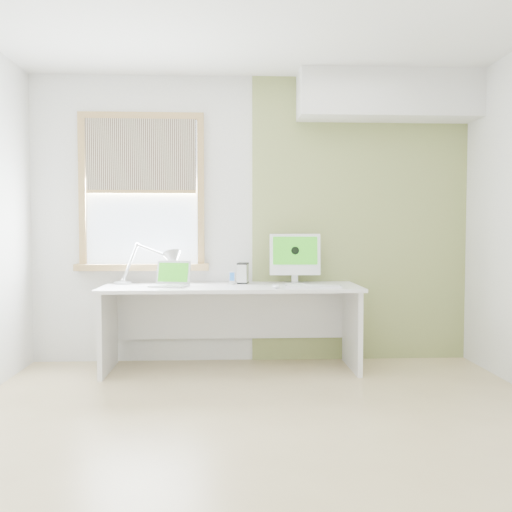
{
  "coord_description": "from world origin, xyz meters",
  "views": [
    {
      "loc": [
        -0.22,
        -3.38,
        1.22
      ],
      "look_at": [
        0.0,
        1.05,
        1.0
      ],
      "focal_mm": 39.09,
      "sensor_mm": 36.0,
      "label": 1
    }
  ],
  "objects": [
    {
      "name": "imac",
      "position": [
        0.37,
        1.56,
        0.98
      ],
      "size": [
        0.45,
        0.15,
        0.44
      ],
      "color": "silver",
      "rests_on": "desk"
    },
    {
      "name": "desk",
      "position": [
        -0.2,
        1.44,
        0.53
      ],
      "size": [
        2.2,
        0.7,
        0.73
      ],
      "color": "silver",
      "rests_on": "room"
    },
    {
      "name": "room",
      "position": [
        0.0,
        0.0,
        1.3
      ],
      "size": [
        4.04,
        3.54,
        2.64
      ],
      "color": "tan",
      "rests_on": "ground"
    },
    {
      "name": "external_drive",
      "position": [
        -0.09,
        1.57,
        0.82
      ],
      "size": [
        0.11,
        0.16,
        0.18
      ],
      "color": "silver",
      "rests_on": "desk"
    },
    {
      "name": "mouse",
      "position": [
        0.17,
        1.15,
        0.75
      ],
      "size": [
        0.08,
        0.11,
        0.03
      ],
      "primitive_type": "ellipsoid",
      "rotation": [
        0.0,
        0.0,
        0.17
      ],
      "color": "white",
      "rests_on": "desk"
    },
    {
      "name": "phone_dock",
      "position": [
        -0.19,
        1.49,
        0.76
      ],
      "size": [
        0.08,
        0.08,
        0.12
      ],
      "color": "silver",
      "rests_on": "desk"
    },
    {
      "name": "laptop",
      "position": [
        -0.71,
        1.36,
        0.78
      ],
      "size": [
        0.35,
        0.31,
        0.21
      ],
      "color": "silver",
      "rests_on": "desk"
    },
    {
      "name": "accent_wall",
      "position": [
        1.0,
        1.74,
        1.3
      ],
      "size": [
        2.0,
        0.02,
        2.6
      ],
      "primitive_type": "cube",
      "color": "#8B904F",
      "rests_on": "room"
    },
    {
      "name": "soffit",
      "position": [
        1.2,
        1.57,
        2.4
      ],
      "size": [
        1.6,
        0.4,
        0.42
      ],
      "primitive_type": "cube",
      "color": "white",
      "rests_on": "room"
    },
    {
      "name": "keyboard",
      "position": [
        0.48,
        1.18,
        0.74
      ],
      "size": [
        0.48,
        0.19,
        0.02
      ],
      "color": "white",
      "rests_on": "desk"
    },
    {
      "name": "desk_lamp",
      "position": [
        -0.79,
        1.54,
        0.92
      ],
      "size": [
        0.64,
        0.26,
        0.36
      ],
      "color": "silver",
      "rests_on": "desk"
    },
    {
      "name": "window",
      "position": [
        -1.0,
        1.71,
        1.54
      ],
      "size": [
        1.2,
        0.14,
        1.42
      ],
      "color": "olive",
      "rests_on": "room"
    }
  ]
}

